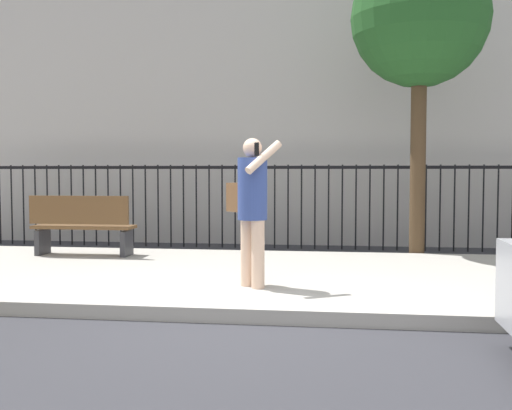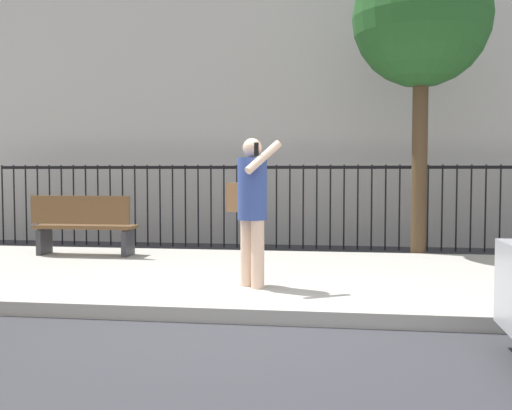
# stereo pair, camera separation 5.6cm
# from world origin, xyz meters

# --- Properties ---
(ground_plane) EXTENTS (60.00, 60.00, 0.00)m
(ground_plane) POSITION_xyz_m (0.00, 0.00, 0.00)
(ground_plane) COLOR #333338
(sidewalk) EXTENTS (28.00, 4.40, 0.15)m
(sidewalk) POSITION_xyz_m (0.00, 2.20, 0.07)
(sidewalk) COLOR #B2ADA3
(sidewalk) RESTS_ON ground
(building_facade) EXTENTS (28.00, 4.00, 10.51)m
(building_facade) POSITION_xyz_m (0.00, 8.50, 5.25)
(building_facade) COLOR #BCB7B2
(building_facade) RESTS_ON ground
(iron_fence) EXTENTS (12.03, 0.04, 1.60)m
(iron_fence) POSITION_xyz_m (0.00, 5.90, 1.02)
(iron_fence) COLOR black
(iron_fence) RESTS_ON ground
(pedestrian_on_phone) EXTENTS (0.69, 0.68, 1.71)m
(pedestrian_on_phone) POSITION_xyz_m (-0.15, 1.17, 1.14)
(pedestrian_on_phone) COLOR beige
(pedestrian_on_phone) RESTS_ON sidewalk
(street_bench) EXTENTS (1.60, 0.45, 0.95)m
(street_bench) POSITION_xyz_m (-3.16, 3.38, 0.65)
(street_bench) COLOR brown
(street_bench) RESTS_ON sidewalk
(street_tree_near) EXTENTS (2.22, 2.22, 5.05)m
(street_tree_near) POSITION_xyz_m (2.11, 4.55, 3.90)
(street_tree_near) COLOR #4C3823
(street_tree_near) RESTS_ON ground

